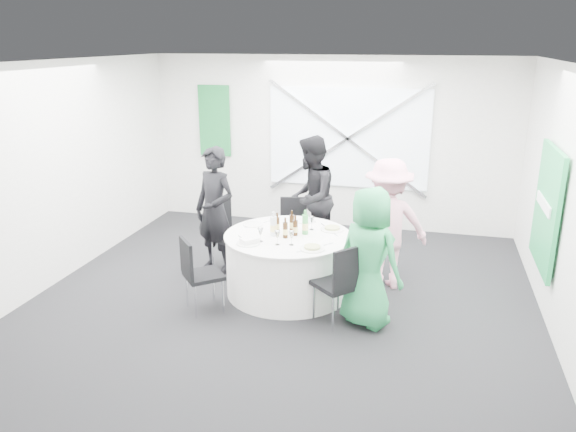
% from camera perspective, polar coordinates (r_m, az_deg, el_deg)
% --- Properties ---
extents(floor, '(6.00, 6.00, 0.00)m').
position_cam_1_polar(floor, '(6.96, -0.41, -8.36)').
color(floor, black).
rests_on(floor, ground).
extents(ceiling, '(6.00, 6.00, 0.00)m').
position_cam_1_polar(ceiling, '(6.26, -0.47, 15.35)').
color(ceiling, white).
rests_on(ceiling, wall_back).
extents(wall_back, '(6.00, 0.00, 6.00)m').
position_cam_1_polar(wall_back, '(9.33, 4.30, 7.41)').
color(wall_back, silver).
rests_on(wall_back, floor).
extents(wall_front, '(6.00, 0.00, 6.00)m').
position_cam_1_polar(wall_front, '(3.81, -12.15, -8.41)').
color(wall_front, silver).
rests_on(wall_front, floor).
extents(wall_left, '(0.00, 6.00, 6.00)m').
position_cam_1_polar(wall_left, '(7.77, -22.41, 4.04)').
color(wall_left, silver).
rests_on(wall_left, floor).
extents(wall_right, '(0.00, 6.00, 6.00)m').
position_cam_1_polar(wall_right, '(6.42, 26.43, 0.87)').
color(wall_right, silver).
rests_on(wall_right, floor).
extents(window_panel, '(2.60, 0.03, 1.60)m').
position_cam_1_polar(window_panel, '(9.23, 6.12, 7.87)').
color(window_panel, white).
rests_on(window_panel, wall_back).
extents(window_brace_a, '(2.63, 0.05, 1.84)m').
position_cam_1_polar(window_brace_a, '(9.19, 6.09, 7.83)').
color(window_brace_a, silver).
rests_on(window_brace_a, window_panel).
extents(window_brace_b, '(2.63, 0.05, 1.84)m').
position_cam_1_polar(window_brace_b, '(9.19, 6.09, 7.83)').
color(window_brace_b, silver).
rests_on(window_brace_b, window_panel).
extents(green_banner, '(0.55, 0.04, 1.20)m').
position_cam_1_polar(green_banner, '(9.78, -7.48, 9.56)').
color(green_banner, '#125A20').
rests_on(green_banner, wall_back).
extents(green_sign, '(0.05, 1.20, 1.40)m').
position_cam_1_polar(green_sign, '(7.03, 24.81, 0.71)').
color(green_sign, '#1B984B').
rests_on(green_sign, wall_right).
extents(banquet_table, '(1.56, 1.56, 0.76)m').
position_cam_1_polar(banquet_table, '(6.98, 0.00, -4.85)').
color(banquet_table, white).
rests_on(banquet_table, floor).
extents(chair_back, '(0.47, 0.47, 0.88)m').
position_cam_1_polar(chair_back, '(8.01, 0.52, -0.81)').
color(chair_back, black).
rests_on(chair_back, floor).
extents(chair_back_left, '(0.58, 0.58, 0.94)m').
position_cam_1_polar(chair_back_left, '(7.71, -6.37, -1.37)').
color(chair_back_left, black).
rests_on(chair_back_left, floor).
extents(chair_back_right, '(0.64, 0.64, 0.99)m').
position_cam_1_polar(chair_back_right, '(7.48, 8.03, -1.80)').
color(chair_back_right, black).
rests_on(chair_back_right, floor).
extents(chair_front_right, '(0.61, 0.61, 0.95)m').
position_cam_1_polar(chair_front_right, '(6.14, 5.45, -6.40)').
color(chair_front_right, black).
rests_on(chair_front_right, floor).
extents(chair_front_left, '(0.57, 0.57, 0.89)m').
position_cam_1_polar(chair_front_left, '(6.52, -9.27, -5.40)').
color(chair_front_left, black).
rests_on(chair_front_left, floor).
extents(person_man_back_left, '(0.73, 0.61, 1.71)m').
position_cam_1_polar(person_man_back_left, '(7.53, -7.42, 0.55)').
color(person_man_back_left, black).
rests_on(person_man_back_left, floor).
extents(person_man_back, '(0.48, 0.86, 1.77)m').
position_cam_1_polar(person_man_back, '(7.96, 2.31, 1.84)').
color(person_man_back, black).
rests_on(person_man_back, floor).
extents(person_woman_pink, '(1.19, 0.87, 1.67)m').
position_cam_1_polar(person_woman_pink, '(7.09, 10.04, -0.86)').
color(person_woman_pink, pink).
rests_on(person_woman_pink, floor).
extents(person_woman_green, '(0.91, 0.80, 1.57)m').
position_cam_1_polar(person_woman_green, '(6.13, 8.23, -4.20)').
color(person_woman_green, '#289352').
rests_on(person_woman_green, floor).
extents(plate_back, '(0.25, 0.25, 0.01)m').
position_cam_1_polar(plate_back, '(7.33, 1.79, -0.51)').
color(plate_back, white).
rests_on(plate_back, banquet_table).
extents(plate_back_left, '(0.26, 0.26, 0.01)m').
position_cam_1_polar(plate_back_left, '(7.21, -3.57, -0.85)').
color(plate_back_left, white).
rests_on(plate_back_left, banquet_table).
extents(plate_back_right, '(0.29, 0.29, 0.04)m').
position_cam_1_polar(plate_back_right, '(7.03, 4.51, -1.29)').
color(plate_back_right, white).
rests_on(plate_back_right, banquet_table).
extents(plate_front_right, '(0.29, 0.29, 0.04)m').
position_cam_1_polar(plate_front_right, '(6.38, 2.48, -3.26)').
color(plate_front_right, white).
rests_on(plate_front_right, banquet_table).
extents(plate_front_left, '(0.27, 0.27, 0.01)m').
position_cam_1_polar(plate_front_left, '(6.55, -4.08, -2.78)').
color(plate_front_left, white).
rests_on(plate_front_left, banquet_table).
extents(napkin, '(0.23, 0.24, 0.06)m').
position_cam_1_polar(napkin, '(6.54, -3.93, -2.49)').
color(napkin, white).
rests_on(napkin, plate_front_left).
extents(beer_bottle_a, '(0.06, 0.06, 0.25)m').
position_cam_1_polar(beer_bottle_a, '(6.91, -1.11, -0.90)').
color(beer_bottle_a, '#381E0A').
rests_on(beer_bottle_a, banquet_table).
extents(beer_bottle_b, '(0.06, 0.06, 0.27)m').
position_cam_1_polar(beer_bottle_b, '(6.92, 0.39, -0.76)').
color(beer_bottle_b, '#381E0A').
rests_on(beer_bottle_b, banquet_table).
extents(beer_bottle_c, '(0.06, 0.06, 0.25)m').
position_cam_1_polar(beer_bottle_c, '(6.79, 0.75, -1.22)').
color(beer_bottle_c, '#381E0A').
rests_on(beer_bottle_c, banquet_table).
extents(beer_bottle_d, '(0.06, 0.06, 0.25)m').
position_cam_1_polar(beer_bottle_d, '(6.71, -0.28, -1.45)').
color(beer_bottle_d, '#381E0A').
rests_on(beer_bottle_d, banquet_table).
extents(green_water_bottle, '(0.08, 0.08, 0.30)m').
position_cam_1_polar(green_water_bottle, '(6.83, 1.76, -0.88)').
color(green_water_bottle, green).
rests_on(green_water_bottle, banquet_table).
extents(clear_water_bottle, '(0.08, 0.08, 0.30)m').
position_cam_1_polar(clear_water_bottle, '(6.78, -1.49, -1.05)').
color(clear_water_bottle, silver).
rests_on(clear_water_bottle, banquet_table).
extents(wine_glass_a, '(0.07, 0.07, 0.17)m').
position_cam_1_polar(wine_glass_a, '(6.58, -2.82, -1.58)').
color(wine_glass_a, white).
rests_on(wine_glass_a, banquet_table).
extents(wine_glass_b, '(0.07, 0.07, 0.17)m').
position_cam_1_polar(wine_glass_b, '(6.99, 2.42, -0.42)').
color(wine_glass_b, white).
rests_on(wine_glass_b, banquet_table).
extents(wine_glass_c, '(0.07, 0.07, 0.17)m').
position_cam_1_polar(wine_glass_c, '(6.47, -1.09, -1.90)').
color(wine_glass_c, white).
rests_on(wine_glass_c, banquet_table).
extents(wine_glass_d, '(0.07, 0.07, 0.17)m').
position_cam_1_polar(wine_glass_d, '(6.47, 0.36, -1.92)').
color(wine_glass_d, white).
rests_on(wine_glass_d, banquet_table).
extents(fork_a, '(0.11, 0.12, 0.01)m').
position_cam_1_polar(fork_a, '(6.76, -4.80, -2.19)').
color(fork_a, silver).
rests_on(fork_a, banquet_table).
extents(knife_a, '(0.10, 0.13, 0.01)m').
position_cam_1_polar(knife_a, '(6.52, -3.97, -2.94)').
color(knife_a, silver).
rests_on(knife_a, banquet_table).
extents(fork_b, '(0.09, 0.14, 0.01)m').
position_cam_1_polar(fork_b, '(7.33, -2.09, -0.56)').
color(fork_b, silver).
rests_on(fork_b, banquet_table).
extents(knife_b, '(0.10, 0.13, 0.01)m').
position_cam_1_polar(knife_b, '(7.14, -3.94, -1.08)').
color(knife_b, silver).
rests_on(knife_b, banquet_table).
extents(fork_c, '(0.11, 0.12, 0.01)m').
position_cam_1_polar(fork_c, '(6.32, 1.39, -3.57)').
color(fork_c, silver).
rests_on(fork_c, banquet_table).
extents(knife_c, '(0.11, 0.13, 0.01)m').
position_cam_1_polar(knife_c, '(6.54, 4.09, -2.88)').
color(knife_c, silver).
rests_on(knife_c, banquet_table).
extents(fork_d, '(0.15, 0.02, 0.01)m').
position_cam_1_polar(fork_d, '(7.32, 2.25, -0.59)').
color(fork_d, silver).
rests_on(fork_d, banquet_table).
extents(knife_d, '(0.15, 0.02, 0.01)m').
position_cam_1_polar(knife_d, '(7.38, -0.05, -0.40)').
color(knife_d, silver).
rests_on(knife_d, banquet_table).
extents(fork_e, '(0.09, 0.13, 0.01)m').
position_cam_1_polar(fork_e, '(6.87, 4.81, -1.86)').
color(fork_e, silver).
rests_on(fork_e, banquet_table).
extents(knife_e, '(0.10, 0.13, 0.01)m').
position_cam_1_polar(knife_e, '(7.18, 3.64, -0.95)').
color(knife_e, silver).
rests_on(knife_e, banquet_table).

